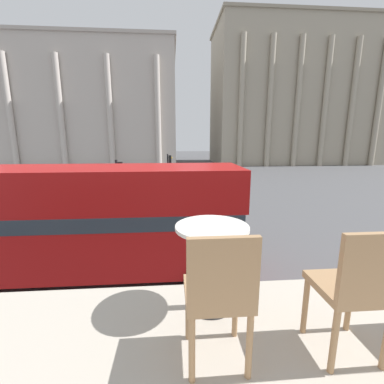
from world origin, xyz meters
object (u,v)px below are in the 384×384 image
Objects in this scene: pedestrian_red at (95,198)px; pedestrian_blue at (130,193)px; double_decker_bus at (83,219)px; cafe_dining_table at (212,248)px; cafe_chair_0 at (219,292)px; cafe_chair_1 at (355,286)px; plaza_building_left at (99,108)px; traffic_light_near at (119,188)px; plaza_building_right at (292,97)px; traffic_light_mid at (169,170)px.

pedestrian_red is 1.10× the size of pedestrian_blue.
pedestrian_blue is at bearing 86.03° from double_decker_bus.
cafe_dining_table is 0.59m from cafe_chair_0.
cafe_chair_0 is 1.00× the size of cafe_chair_1.
plaza_building_left is 7.55× the size of traffic_light_near.
cafe_chair_1 is 0.52× the size of pedestrian_red.
cafe_chair_1 is 56.49m from plaza_building_right.
pedestrian_blue is (-0.13, 10.46, -1.29)m from double_decker_bus.
plaza_building_left is 41.40m from traffic_light_near.
traffic_light_mid is at bearing 72.10° from double_decker_bus.
cafe_chair_0 is 0.52× the size of pedestrian_red.
double_decker_bus is at bearing 109.58° from cafe_chair_0.
traffic_light_near is 1.05× the size of traffic_light_mid.
pedestrian_blue is at bearing 101.38° from cafe_dining_table.
plaza_building_right is 41.76m from traffic_light_mid.
cafe_chair_0 and cafe_chair_1 have the same top height.
traffic_light_mid is at bearing 86.44° from cafe_chair_0.
cafe_dining_table is at bearing 80.22° from cafe_chair_0.
pedestrian_blue is at bearing -72.30° from plaza_building_left.
pedestrian_red is at bearing 99.25° from double_decker_bus.
cafe_chair_0 reaches higher than traffic_light_mid.
plaza_building_left reaches higher than cafe_chair_1.
pedestrian_red is at bearing -76.30° from plaza_building_left.
plaza_building_right is at bearing -54.28° from pedestrian_red.
plaza_building_right is 47.47m from pedestrian_red.
double_decker_bus reaches higher than traffic_light_mid.
cafe_chair_0 is at bearing 26.52° from pedestrian_blue.
cafe_dining_table is at bearing 27.04° from pedestrian_blue.
traffic_light_mid is (-0.50, 18.57, -1.51)m from cafe_chair_0.
double_decker_bus is 7.41m from cafe_dining_table.
double_decker_bus is 8.29m from cafe_chair_1.
plaza_building_right is 8.56× the size of traffic_light_mid.
cafe_chair_0 is at bearing -69.98° from double_decker_bus.
plaza_building_left is at bearing -1.16° from pedestrian_red.
plaza_building_right is at bearing 156.36° from pedestrian_blue.
double_decker_bus is at bearing 116.20° from cafe_chair_1.
double_decker_bus is 2.71× the size of traffic_light_near.
pedestrian_red is (-4.77, -3.29, -1.39)m from traffic_light_mid.
plaza_building_right is at bearing 64.57° from cafe_dining_table.
traffic_light_near is at bearing 104.51° from cafe_chair_1.
cafe_chair_0 is 16.42m from pedestrian_red.
cafe_chair_1 is 0.03× the size of plaza_building_right.
cafe_dining_table reaches higher than traffic_light_mid.
double_decker_bus is at bearing 116.98° from cafe_dining_table.
traffic_light_near is 6.76m from pedestrian_blue.
pedestrian_red is (-5.27, 15.28, -2.90)m from cafe_chair_0.
traffic_light_mid is at bearing -127.16° from plaza_building_right.
plaza_building_right is at bearing 1.12° from plaza_building_left.
pedestrian_blue is at bearing -56.06° from pedestrian_red.
cafe_dining_table is at bearing -74.62° from traffic_light_near.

